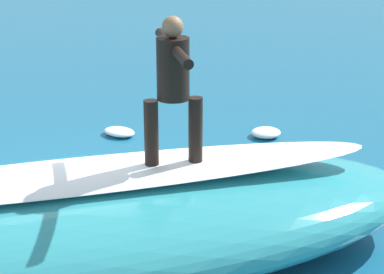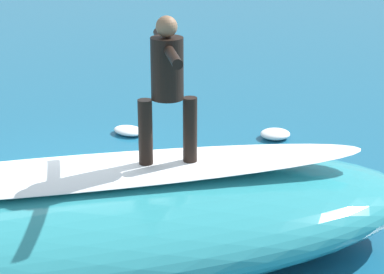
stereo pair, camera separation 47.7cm
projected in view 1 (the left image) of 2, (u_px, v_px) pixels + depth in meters
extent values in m
plane|color=#196084|center=(83.00, 203.00, 10.12)|extent=(120.00, 120.00, 0.00)
ellipsoid|color=teal|center=(75.00, 225.00, 8.24)|extent=(8.69, 3.91, 1.11)
ellipsoid|color=white|center=(72.00, 177.00, 8.04)|extent=(7.25, 1.74, 0.08)
ellipsoid|color=#33B2D1|center=(174.00, 166.00, 8.35)|extent=(2.06, 0.53, 0.07)
cylinder|color=black|center=(151.00, 133.00, 8.15)|extent=(0.16, 0.16, 0.77)
cylinder|color=black|center=(196.00, 130.00, 8.26)|extent=(0.16, 0.16, 0.77)
cylinder|color=black|center=(173.00, 69.00, 7.96)|extent=(0.38, 0.38, 0.69)
sphere|color=#936B4C|center=(173.00, 27.00, 7.80)|extent=(0.24, 0.24, 0.24)
cylinder|color=black|center=(182.00, 57.00, 7.42)|extent=(0.13, 0.62, 0.11)
cylinder|color=black|center=(164.00, 38.00, 8.33)|extent=(0.13, 0.62, 0.11)
ellipsoid|color=yellow|center=(206.00, 172.00, 11.05)|extent=(2.48, 1.29, 0.09)
cylinder|color=black|center=(206.00, 160.00, 10.98)|extent=(0.86, 0.53, 0.29)
sphere|color=tan|center=(239.00, 158.00, 10.90)|extent=(0.20, 0.20, 0.20)
cylinder|color=black|center=(156.00, 165.00, 11.02)|extent=(0.69, 0.33, 0.13)
cylinder|color=black|center=(158.00, 161.00, 11.17)|extent=(0.69, 0.33, 0.13)
ellipsoid|color=white|center=(266.00, 133.00, 12.65)|extent=(0.63, 0.62, 0.16)
ellipsoid|color=white|center=(119.00, 132.00, 12.73)|extent=(0.72, 0.72, 0.13)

